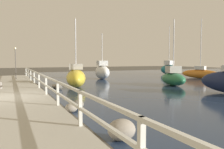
# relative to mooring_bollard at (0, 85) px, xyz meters

# --- Properties ---
(ground_plane) EXTENTS (120.00, 120.00, 0.00)m
(ground_plane) POSITION_rel_mooring_bollard_xyz_m (0.31, -3.96, -0.55)
(ground_plane) COLOR #4C473D
(dock_walkway) EXTENTS (4.42, 36.00, 0.32)m
(dock_walkway) POSITION_rel_mooring_bollard_xyz_m (0.31, -3.96, -0.39)
(dock_walkway) COLOR #B2AD9E
(dock_walkway) RESTS_ON ground
(railing) EXTENTS (0.10, 32.50, 1.04)m
(railing) POSITION_rel_mooring_bollard_xyz_m (2.42, -3.96, 0.48)
(railing) COLOR silver
(railing) RESTS_ON dock_walkway
(boulder_upstream) EXTENTS (0.55, 0.50, 0.42)m
(boulder_upstream) POSITION_rel_mooring_bollard_xyz_m (3.98, 0.22, -0.34)
(boulder_upstream) COLOR #666056
(boulder_upstream) RESTS_ON ground
(boulder_downstream) EXTENTS (0.53, 0.48, 0.40)m
(boulder_downstream) POSITION_rel_mooring_bollard_xyz_m (2.95, -7.41, -0.35)
(boulder_downstream) COLOR gray
(boulder_downstream) RESTS_ON ground
(boulder_near_dock) EXTENTS (0.54, 0.49, 0.41)m
(boulder_near_dock) POSITION_rel_mooring_bollard_xyz_m (3.40, -6.87, -0.34)
(boulder_near_dock) COLOR #666056
(boulder_near_dock) RESTS_ON ground
(boulder_mid_strip) EXTENTS (0.40, 0.36, 0.30)m
(boulder_mid_strip) POSITION_rel_mooring_bollard_xyz_m (3.82, 1.24, -0.40)
(boulder_mid_strip) COLOR gray
(boulder_mid_strip) RESTS_ON ground
(boulder_far_strip) EXTENTS (0.80, 0.72, 0.60)m
(boulder_far_strip) POSITION_rel_mooring_bollard_xyz_m (3.37, -11.23, -0.25)
(boulder_far_strip) COLOR gray
(boulder_far_strip) RESTS_ON ground
(mooring_bollard) EXTENTS (0.23, 0.23, 0.47)m
(mooring_bollard) POSITION_rel_mooring_bollard_xyz_m (0.00, 0.00, 0.00)
(mooring_bollard) COLOR gray
(mooring_bollard) RESTS_ON dock_walkway
(dock_lamp) EXTENTS (0.24, 0.24, 3.24)m
(dock_lamp) POSITION_rel_mooring_bollard_xyz_m (1.16, 7.86, 2.04)
(dock_lamp) COLOR #514C47
(dock_lamp) RESTS_ON dock_walkway
(sailboat_orange) EXTENTS (2.41, 4.85, 7.35)m
(sailboat_orange) POSITION_rel_mooring_bollard_xyz_m (22.05, 3.34, 0.09)
(sailboat_orange) COLOR orange
(sailboat_orange) RESTS_ON water_surface
(sailboat_teal) EXTENTS (2.19, 3.29, 7.61)m
(sailboat_teal) POSITION_rel_mooring_bollard_xyz_m (23.59, 11.08, 0.37)
(sailboat_teal) COLOR #1E707A
(sailboat_teal) RESTS_ON water_surface
(sailboat_green) EXTENTS (2.49, 3.92, 5.81)m
(sailboat_green) POSITION_rel_mooring_bollard_xyz_m (13.73, -1.33, 0.13)
(sailboat_green) COLOR #236B42
(sailboat_green) RESTS_ON water_surface
(sailboat_yellow) EXTENTS (2.54, 4.52, 5.65)m
(sailboat_yellow) POSITION_rel_mooring_bollard_xyz_m (5.60, 1.25, 0.26)
(sailboat_yellow) COLOR gold
(sailboat_yellow) RESTS_ON water_surface
(sailboat_white) EXTENTS (2.06, 4.02, 5.43)m
(sailboat_white) POSITION_rel_mooring_bollard_xyz_m (10.72, 7.84, 0.37)
(sailboat_white) COLOR white
(sailboat_white) RESTS_ON water_surface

